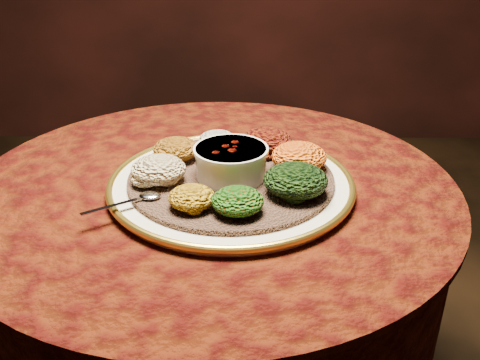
{
  "coord_description": "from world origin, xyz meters",
  "views": [
    {
      "loc": [
        0.07,
        -0.94,
        1.22
      ],
      "look_at": [
        0.06,
        -0.05,
        0.76
      ],
      "focal_mm": 40.0,
      "sensor_mm": 36.0,
      "label": 1
    }
  ],
  "objects": [
    {
      "name": "table",
      "position": [
        0.0,
        0.0,
        0.55
      ],
      "size": [
        0.96,
        0.96,
        0.73
      ],
      "color": "black",
      "rests_on": "ground"
    },
    {
      "name": "platter",
      "position": [
        0.04,
        -0.04,
        0.75
      ],
      "size": [
        0.58,
        0.58,
        0.02
      ],
      "rotation": [
        0.0,
        0.0,
        -0.37
      ],
      "color": "beige",
      "rests_on": "table"
    },
    {
      "name": "injera",
      "position": [
        0.04,
        -0.04,
        0.76
      ],
      "size": [
        0.46,
        0.46,
        0.01
      ],
      "primitive_type": "cylinder",
      "rotation": [
        0.0,
        0.0,
        -0.19
      ],
      "color": "brown",
      "rests_on": "platter"
    },
    {
      "name": "stew_bowl",
      "position": [
        0.04,
        -0.04,
        0.8
      ],
      "size": [
        0.14,
        0.14,
        0.06
      ],
      "color": "silver",
      "rests_on": "injera"
    },
    {
      "name": "spoon",
      "position": [
        -0.11,
        -0.13,
        0.77
      ],
      "size": [
        0.13,
        0.08,
        0.01
      ],
      "rotation": [
        0.0,
        0.0,
        -2.58
      ],
      "color": "silver",
      "rests_on": "injera"
    },
    {
      "name": "portion_ayib",
      "position": [
        0.01,
        0.1,
        0.78
      ],
      "size": [
        0.08,
        0.07,
        0.04
      ],
      "primitive_type": "ellipsoid",
      "color": "silver",
      "rests_on": "injera"
    },
    {
      "name": "portion_kitfo",
      "position": [
        0.11,
        0.08,
        0.79
      ],
      "size": [
        0.1,
        0.1,
        0.05
      ],
      "primitive_type": "ellipsoid",
      "color": "black",
      "rests_on": "injera"
    },
    {
      "name": "portion_tikil",
      "position": [
        0.17,
        -0.0,
        0.79
      ],
      "size": [
        0.11,
        0.1,
        0.05
      ],
      "primitive_type": "ellipsoid",
      "color": "#BC880F",
      "rests_on": "injera"
    },
    {
      "name": "portion_gomen",
      "position": [
        0.15,
        -0.11,
        0.79
      ],
      "size": [
        0.11,
        0.11,
        0.05
      ],
      "primitive_type": "ellipsoid",
      "color": "black",
      "rests_on": "injera"
    },
    {
      "name": "portion_mixveg",
      "position": [
        0.05,
        -0.17,
        0.78
      ],
      "size": [
        0.09,
        0.08,
        0.04
      ],
      "primitive_type": "ellipsoid",
      "color": "#A5240A",
      "rests_on": "injera"
    },
    {
      "name": "portion_kik",
      "position": [
        -0.02,
        -0.16,
        0.78
      ],
      "size": [
        0.08,
        0.08,
        0.04
      ],
      "primitive_type": "ellipsoid",
      "color": "#B3830F",
      "rests_on": "injera"
    },
    {
      "name": "portion_timatim",
      "position": [
        -0.09,
        -0.06,
        0.79
      ],
      "size": [
        0.1,
        0.1,
        0.05
      ],
      "primitive_type": "ellipsoid",
      "color": "#8E0908",
      "rests_on": "injera"
    },
    {
      "name": "portion_shiro",
      "position": [
        -0.07,
        0.04,
        0.78
      ],
      "size": [
        0.09,
        0.09,
        0.04
      ],
      "primitive_type": "ellipsoid",
      "color": "#894F10",
      "rests_on": "injera"
    }
  ]
}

